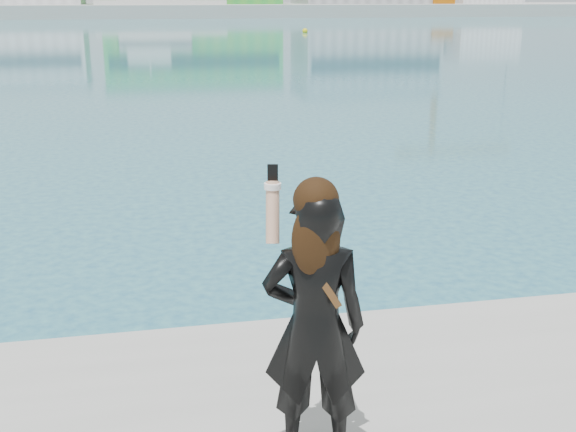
{
  "coord_description": "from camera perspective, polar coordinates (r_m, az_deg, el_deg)",
  "views": [
    {
      "loc": [
        -1.58,
        -4.13,
        3.24
      ],
      "look_at": [
        -0.74,
        -0.04,
        1.97
      ],
      "focal_mm": 45.0,
      "sensor_mm": 36.0,
      "label": 1
    }
  ],
  "objects": [
    {
      "name": "buoy_near",
      "position": [
        69.78,
        1.35,
        14.28
      ],
      "size": [
        0.5,
        0.5,
        0.5
      ],
      "primitive_type": "sphere",
      "color": "yellow",
      "rests_on": "ground"
    },
    {
      "name": "far_quay",
      "position": [
        134.16,
        -11.32,
        15.68
      ],
      "size": [
        320.0,
        40.0,
        2.0
      ],
      "primitive_type": "cube",
      "color": "#9E9E99",
      "rests_on": "ground"
    },
    {
      "name": "woman",
      "position": [
        3.85,
        2.09,
        -8.12
      ],
      "size": [
        0.62,
        0.47,
        1.61
      ],
      "rotation": [
        0.0,
        0.0,
        2.94
      ],
      "color": "black",
      "rests_on": "near_quay"
    },
    {
      "name": "motor_yacht",
      "position": [
        120.52,
        -10.27,
        16.42
      ],
      "size": [
        20.68,
        7.07,
        9.49
      ],
      "rotation": [
        0.0,
        0.0,
        -0.07
      ],
      "color": "silver",
      "rests_on": "ground"
    }
  ]
}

